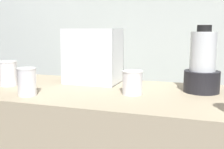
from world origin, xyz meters
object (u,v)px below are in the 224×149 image
blender_pitcher (202,66)px  juice_cup_beet_left (27,83)px  juice_cup_beet_middle (132,83)px  juice_cup_beet_far_left (8,75)px  carrot_display_bin (93,66)px

blender_pitcher → juice_cup_beet_left: bearing=-156.6°
blender_pitcher → juice_cup_beet_middle: blender_pitcher is taller
juice_cup_beet_far_left → juice_cup_beet_middle: size_ratio=1.19×
juice_cup_beet_far_left → juice_cup_beet_middle: juice_cup_beet_far_left is taller
carrot_display_bin → juice_cup_beet_left: bearing=-113.1°
carrot_display_bin → juice_cup_beet_middle: (0.28, -0.21, -0.04)m
blender_pitcher → juice_cup_beet_middle: bearing=-153.3°
juice_cup_beet_far_left → juice_cup_beet_left: bearing=-35.0°
juice_cup_beet_far_left → carrot_display_bin: bearing=29.3°
blender_pitcher → juice_cup_beet_middle: size_ratio=2.87×
carrot_display_bin → juice_cup_beet_far_left: 0.45m
juice_cup_beet_left → carrot_display_bin: bearing=66.9°
blender_pitcher → juice_cup_beet_far_left: (-0.96, -0.16, -0.06)m
carrot_display_bin → juice_cup_beet_middle: carrot_display_bin is taller
juice_cup_beet_left → juice_cup_beet_middle: size_ratio=1.15×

